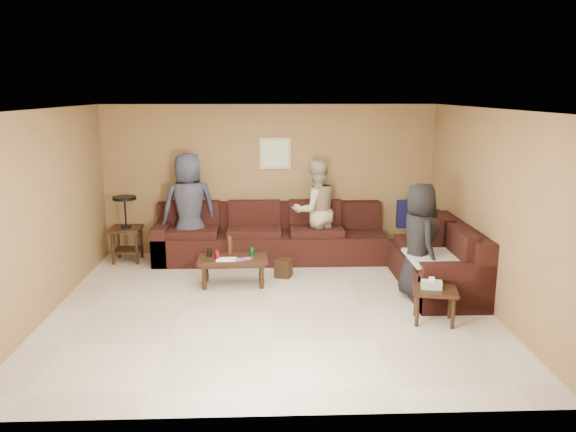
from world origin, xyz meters
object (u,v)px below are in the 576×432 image
(side_table_right, at_px, (434,293))
(person_right, at_px, (419,241))
(coffee_table, at_px, (233,261))
(person_left, at_px, (189,208))
(sectional_sofa, at_px, (323,249))
(end_table_left, at_px, (126,228))
(waste_bin, at_px, (284,268))
(person_middle, at_px, (315,211))

(side_table_right, relative_size, person_right, 0.38)
(coffee_table, xyz_separation_m, person_left, (-0.75, 1.16, 0.54))
(person_left, bearing_deg, sectional_sofa, 150.55)
(coffee_table, bearing_deg, end_table_left, 145.69)
(coffee_table, bearing_deg, sectional_sofa, 26.34)
(sectional_sofa, distance_m, person_right, 1.73)
(coffee_table, bearing_deg, person_right, -12.53)
(side_table_right, distance_m, waste_bin, 2.48)
(side_table_right, relative_size, person_middle, 0.36)
(end_table_left, distance_m, person_middle, 3.06)
(coffee_table, xyz_separation_m, person_middle, (1.27, 1.19, 0.47))
(waste_bin, xyz_separation_m, person_left, (-1.48, 0.83, 0.75))
(waste_bin, distance_m, person_left, 1.86)
(waste_bin, relative_size, person_right, 0.17)
(end_table_left, bearing_deg, coffee_table, -34.31)
(end_table_left, xyz_separation_m, waste_bin, (2.51, -0.89, -0.42))
(person_left, xyz_separation_m, person_middle, (2.02, 0.03, -0.06))
(end_table_left, height_order, person_right, person_right)
(sectional_sofa, height_order, person_left, person_left)
(coffee_table, relative_size, side_table_right, 1.69)
(waste_bin, bearing_deg, person_left, 150.67)
(sectional_sofa, height_order, side_table_right, sectional_sofa)
(end_table_left, bearing_deg, waste_bin, -19.46)
(person_right, bearing_deg, person_middle, 25.98)
(side_table_right, xyz_separation_m, person_right, (0.03, 0.88, 0.40))
(end_table_left, relative_size, side_table_right, 1.82)
(end_table_left, distance_m, person_right, 4.63)
(person_middle, relative_size, person_right, 1.06)
(person_right, bearing_deg, sectional_sofa, 34.15)
(person_right, bearing_deg, person_left, 53.11)
(person_left, bearing_deg, person_right, 135.90)
(person_left, bearing_deg, end_table_left, -19.29)
(person_right, bearing_deg, coffee_table, 68.41)
(side_table_right, distance_m, person_right, 0.96)
(side_table_right, bearing_deg, waste_bin, 134.58)
(sectional_sofa, relative_size, end_table_left, 4.36)
(end_table_left, xyz_separation_m, person_middle, (3.05, -0.02, 0.26))
(waste_bin, bearing_deg, coffee_table, -155.95)
(sectional_sofa, xyz_separation_m, person_right, (1.15, -1.22, 0.45))
(side_table_right, distance_m, person_left, 4.16)
(coffee_table, height_order, person_middle, person_middle)
(end_table_left, distance_m, waste_bin, 2.69)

